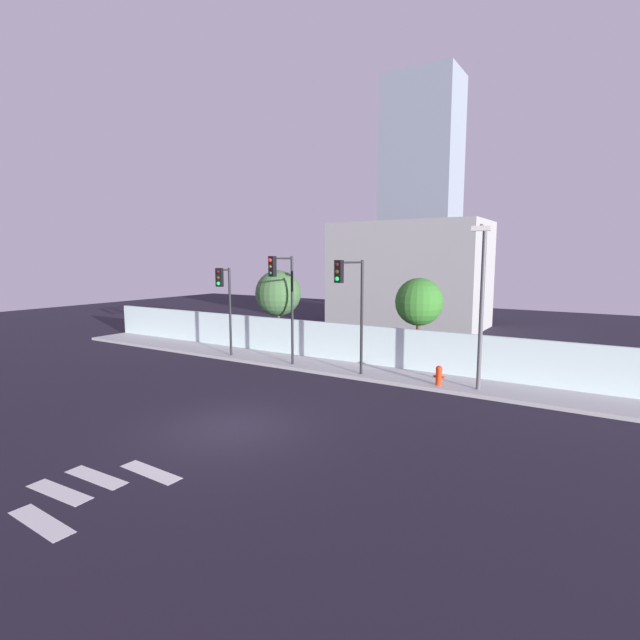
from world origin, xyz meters
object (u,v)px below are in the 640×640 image
at_px(traffic_light_left, 224,292).
at_px(traffic_light_center, 350,292).
at_px(roadside_tree_leftmost, 278,293).
at_px(roadside_tree_midleft, 419,302).
at_px(street_lamp_curbside, 482,294).
at_px(traffic_light_right, 282,287).
at_px(fire_hydrant, 439,375).

relative_size(traffic_light_left, traffic_light_center, 0.92).
bearing_deg(traffic_light_left, roadside_tree_leftmost, 78.81).
bearing_deg(roadside_tree_midleft, street_lamp_curbside, -41.71).
distance_m(traffic_light_left, traffic_light_right, 3.63).
xyz_separation_m(street_lamp_curbside, roadside_tree_leftmost, (-11.56, 3.12, -0.63)).
height_order(traffic_light_center, roadside_tree_leftmost, traffic_light_center).
bearing_deg(roadside_tree_leftmost, traffic_light_right, -50.91).
bearing_deg(roadside_tree_leftmost, street_lamp_curbside, -15.09).
bearing_deg(traffic_light_center, traffic_light_left, 177.85).
xyz_separation_m(fire_hydrant, roadside_tree_midleft, (-1.99, 3.03, 2.50)).
bearing_deg(traffic_light_left, street_lamp_curbside, 1.74).
distance_m(traffic_light_right, fire_hydrant, 7.85).
bearing_deg(traffic_light_left, roadside_tree_midleft, 21.73).
height_order(street_lamp_curbside, roadside_tree_leftmost, street_lamp_curbside).
distance_m(traffic_light_right, roadside_tree_leftmost, 4.67).
distance_m(traffic_light_left, street_lamp_curbside, 12.26).
relative_size(traffic_light_right, fire_hydrant, 6.48).
bearing_deg(street_lamp_curbside, traffic_light_center, -172.80).
distance_m(traffic_light_center, traffic_light_right, 3.57).
relative_size(street_lamp_curbside, roadside_tree_midleft, 1.44).
xyz_separation_m(traffic_light_center, fire_hydrant, (3.58, 0.73, -3.13)).
distance_m(street_lamp_curbside, fire_hydrant, 3.56).
bearing_deg(fire_hydrant, traffic_light_left, -177.55).
height_order(street_lamp_curbside, roadside_tree_midleft, street_lamp_curbside).
bearing_deg(fire_hydrant, street_lamp_curbside, -3.37).
distance_m(traffic_light_right, roadside_tree_midleft, 6.32).
bearing_deg(fire_hydrant, traffic_light_center, -168.46).
xyz_separation_m(traffic_light_right, roadside_tree_leftmost, (-2.92, 3.59, -0.63)).
distance_m(street_lamp_curbside, roadside_tree_leftmost, 11.99).
bearing_deg(traffic_light_right, traffic_light_left, 178.41).
relative_size(traffic_light_left, fire_hydrant, 5.76).
relative_size(traffic_light_left, traffic_light_right, 0.89).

